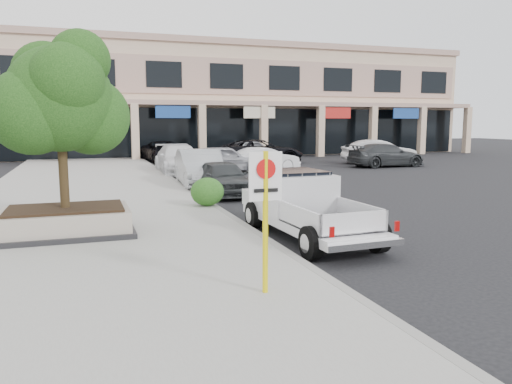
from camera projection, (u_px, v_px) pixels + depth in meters
ground at (332, 243)px, 12.02m from camera, size 120.00×120.00×0.00m
sidewalk at (89, 211)px, 15.86m from camera, size 8.00×52.00×0.15m
curb at (210, 205)px, 17.13m from camera, size 0.20×52.00×0.15m
strip_mall at (238, 101)px, 45.69m from camera, size 40.55×12.43×9.50m
planter at (66, 221)px, 12.24m from camera, size 3.20×2.20×0.68m
planter_tree at (66, 100)px, 12.02m from camera, size 2.90×2.55×4.00m
no_parking_sign at (265, 202)px, 7.92m from camera, size 0.55×0.09×2.30m
hedge at (207, 192)px, 16.36m from camera, size 1.10×0.99×0.93m
pickup_truck at (309, 206)px, 12.36m from camera, size 2.14×5.29×1.64m
curb_car_a at (223, 178)px, 19.70m from camera, size 1.76×4.13×1.39m
curb_car_b at (200, 168)px, 22.39m from camera, size 2.06×5.13×1.66m
curb_car_c at (179, 159)px, 27.85m from camera, size 2.35×5.61×1.62m
curb_car_d at (165, 152)px, 35.78m from camera, size 3.15×5.67×1.50m
lot_car_a at (224, 159)px, 28.51m from camera, size 4.58×1.86×1.56m
lot_car_b at (264, 159)px, 29.56m from camera, size 4.33×1.96×1.38m
lot_car_c at (386, 155)px, 32.16m from camera, size 5.20×2.28×1.49m
lot_car_d at (260, 151)px, 34.59m from camera, size 6.18×3.15×1.67m
lot_car_e at (252, 150)px, 38.27m from camera, size 4.77×2.95×1.52m
lot_car_f at (379, 152)px, 34.44m from camera, size 5.24×2.89×1.64m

